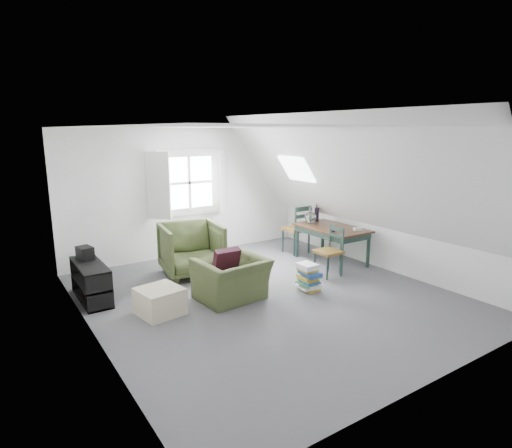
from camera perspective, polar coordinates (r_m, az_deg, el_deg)
floor at (r=6.56m, az=1.64°, el=-9.59°), size 5.50×5.50×0.00m
ceiling at (r=6.08m, az=1.79°, el=12.81°), size 5.50×5.50×0.00m
wall_back at (r=8.56m, az=-8.99°, el=4.17°), size 5.00×0.00×5.00m
wall_front at (r=4.33m, az=23.29°, el=-4.87°), size 5.00×0.00×5.00m
wall_left at (r=5.21m, az=-21.39°, el=-1.88°), size 0.00×5.50×5.50m
wall_right at (r=7.89m, az=16.73°, el=3.09°), size 0.00×5.50×5.50m
slope_left at (r=5.38m, az=-11.91°, el=4.85°), size 3.19×5.50×4.48m
slope_right at (r=7.12m, az=12.05°, el=6.65°), size 3.19×5.50×4.48m
dormer_window at (r=8.47m, az=-8.82°, el=5.45°), size 1.71×0.35×1.30m
skylight at (r=8.09m, az=5.43°, el=7.32°), size 0.35×0.75×0.47m
armchair_near at (r=6.46m, az=-3.24°, el=-9.97°), size 1.03×0.92×0.63m
armchair_far at (r=7.58m, az=-8.50°, el=-6.64°), size 1.11×1.13×0.91m
throw_pillow at (r=6.39m, az=-3.98°, el=-4.98°), size 0.40×0.24×0.41m
ottoman at (r=6.05m, az=-12.71°, el=-9.99°), size 0.63×0.63×0.36m
dining_table at (r=8.15m, az=10.08°, el=-1.01°), size 0.82×1.36×0.68m
demijohn at (r=8.32m, az=7.26°, el=0.92°), size 0.22×0.22×0.32m
vase_twigs at (r=8.55m, az=8.09°, el=1.37°), size 0.09×0.10×0.69m
cup at (r=7.75m, az=10.28°, el=-1.03°), size 0.12×0.12×0.09m
paper_box at (r=7.95m, az=13.38°, el=-0.66°), size 0.16×0.13×0.04m
dining_chair_far at (r=8.67m, az=5.52°, el=-0.58°), size 0.46×0.46×0.99m
dining_chair_near at (r=7.44m, az=9.82°, el=-3.51°), size 0.40×0.40×0.84m
media_shelf at (r=6.78m, az=-21.06°, el=-7.47°), size 0.36×1.08×0.55m
electronics_box at (r=6.93m, az=-21.84°, el=-3.67°), size 0.24×0.30×0.21m
magazine_stack at (r=6.77m, az=7.00°, el=-7.03°), size 0.32×0.38×0.43m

